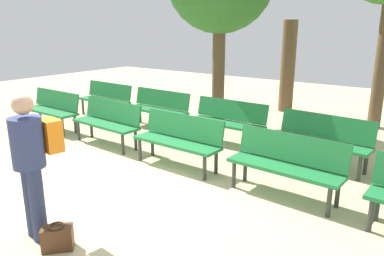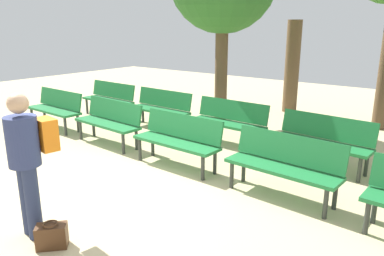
% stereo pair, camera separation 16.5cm
% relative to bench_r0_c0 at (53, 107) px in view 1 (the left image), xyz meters
% --- Properties ---
extents(ground_plane, '(24.22, 24.22, 0.00)m').
position_rel_bench_r0_c0_xyz_m(ground_plane, '(3.72, -1.69, -0.50)').
color(ground_plane, '#CCB789').
extents(bench_r0_c0, '(1.61, 0.52, 0.87)m').
position_rel_bench_r0_c0_xyz_m(bench_r0_c0, '(0.00, 0.00, 0.00)').
color(bench_r0_c0, '#1E7238').
rests_on(bench_r0_c0, ground_plane).
extents(bench_r0_c1, '(1.62, 0.57, 0.87)m').
position_rel_bench_r0_c0_xyz_m(bench_r0_c1, '(1.92, -0.03, 0.00)').
color(bench_r0_c1, '#1E7238').
rests_on(bench_r0_c1, ground_plane).
extents(bench_r0_c2, '(1.61, 0.51, 0.87)m').
position_rel_bench_r0_c0_xyz_m(bench_r0_c2, '(3.80, -0.14, 0.00)').
color(bench_r0_c2, '#1E7238').
rests_on(bench_r0_c2, ground_plane).
extents(bench_r0_c3, '(1.62, 0.55, 0.87)m').
position_rel_bench_r0_c0_xyz_m(bench_r0_c3, '(5.71, -0.16, 0.00)').
color(bench_r0_c3, '#1E7238').
rests_on(bench_r0_c3, ground_plane).
extents(bench_r1_c0, '(1.61, 0.53, 0.87)m').
position_rel_bench_r0_c0_xyz_m(bench_r1_c0, '(0.06, 1.54, 0.00)').
color(bench_r1_c0, '#1E7238').
rests_on(bench_r1_c0, ground_plane).
extents(bench_r1_c1, '(1.61, 0.52, 0.87)m').
position_rel_bench_r0_c0_xyz_m(bench_r1_c1, '(1.91, 1.50, 0.00)').
color(bench_r1_c1, '#1E7238').
rests_on(bench_r1_c1, ground_plane).
extents(bench_r1_c2, '(1.61, 0.52, 0.87)m').
position_rel_bench_r0_c0_xyz_m(bench_r1_c2, '(3.82, 1.42, 0.00)').
color(bench_r1_c2, '#1E7238').
rests_on(bench_r1_c2, ground_plane).
extents(bench_r1_c3, '(1.63, 0.59, 0.87)m').
position_rel_bench_r0_c0_xyz_m(bench_r1_c3, '(5.75, 1.29, 0.00)').
color(bench_r1_c3, '#1E7238').
rests_on(bench_r1_c3, ground_plane).
extents(tree_2, '(0.39, 0.39, 2.46)m').
position_rel_bench_r0_c0_xyz_m(tree_2, '(3.57, 4.96, 0.73)').
color(tree_2, brown).
rests_on(tree_2, ground_plane).
extents(visitor_with_backpack, '(0.39, 0.56, 1.65)m').
position_rel_bench_r0_c0_xyz_m(visitor_with_backpack, '(3.88, -2.80, 0.43)').
color(visitor_with_backpack, navy).
rests_on(visitor_with_backpack, ground_plane).
extents(handbag, '(0.35, 0.36, 0.29)m').
position_rel_bench_r0_c0_xyz_m(handbag, '(4.27, -2.85, -0.37)').
color(handbag, '#4C2D19').
rests_on(handbag, ground_plane).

